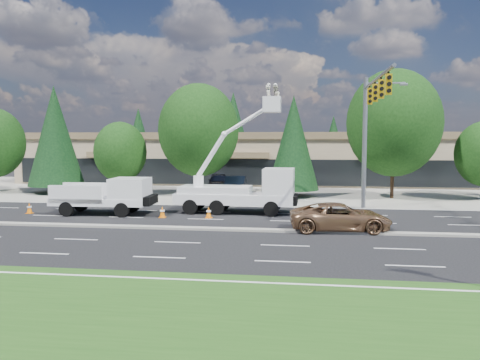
# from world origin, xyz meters

# --- Properties ---
(ground) EXTENTS (140.00, 140.00, 0.00)m
(ground) POSITION_xyz_m (0.00, 0.00, 0.00)
(ground) COLOR black
(ground) RESTS_ON ground
(concrete_apron) EXTENTS (140.00, 22.00, 0.01)m
(concrete_apron) POSITION_xyz_m (0.00, 20.00, 0.01)
(concrete_apron) COLOR gray
(concrete_apron) RESTS_ON ground
(grass_verge) EXTENTS (140.00, 10.00, 0.01)m
(grass_verge) POSITION_xyz_m (0.00, -13.00, 0.01)
(grass_verge) COLOR #1F4A15
(grass_verge) RESTS_ON ground
(road_median) EXTENTS (120.00, 0.55, 0.12)m
(road_median) POSITION_xyz_m (0.00, 0.00, 0.06)
(road_median) COLOR gray
(road_median) RESTS_ON ground
(strip_mall) EXTENTS (50.40, 15.40, 5.50)m
(strip_mall) POSITION_xyz_m (0.00, 29.97, 2.83)
(strip_mall) COLOR #9D886C
(strip_mall) RESTS_ON ground
(tree_front_b) EXTENTS (4.83, 4.83, 9.53)m
(tree_front_b) POSITION_xyz_m (-16.00, 15.00, 5.11)
(tree_front_b) COLOR #332114
(tree_front_b) RESTS_ON ground
(tree_front_c) EXTENTS (4.55, 4.55, 6.31)m
(tree_front_c) POSITION_xyz_m (-10.00, 15.00, 3.69)
(tree_front_c) COLOR #332114
(tree_front_c) RESTS_ON ground
(tree_front_d) EXTENTS (6.85, 6.85, 9.50)m
(tree_front_d) POSITION_xyz_m (-3.00, 15.00, 5.56)
(tree_front_d) COLOR #332114
(tree_front_d) RESTS_ON ground
(tree_front_e) EXTENTS (4.27, 4.27, 8.43)m
(tree_front_e) POSITION_xyz_m (5.00, 15.00, 4.52)
(tree_front_e) COLOR #332114
(tree_front_e) RESTS_ON ground
(tree_front_f) EXTENTS (7.50, 7.50, 10.40)m
(tree_front_f) POSITION_xyz_m (13.00, 15.00, 6.09)
(tree_front_f) COLOR #332114
(tree_front_f) RESTS_ON ground
(tree_back_a) EXTENTS (4.72, 4.72, 9.31)m
(tree_back_a) POSITION_xyz_m (-18.00, 42.00, 4.99)
(tree_back_a) COLOR #332114
(tree_back_a) RESTS_ON ground
(tree_back_b) EXTENTS (5.81, 5.81, 11.44)m
(tree_back_b) POSITION_xyz_m (-4.00, 42.00, 6.14)
(tree_back_b) COLOR #332114
(tree_back_b) RESTS_ON ground
(tree_back_c) EXTENTS (4.08, 4.08, 8.04)m
(tree_back_c) POSITION_xyz_m (10.00, 42.00, 4.32)
(tree_back_c) COLOR #332114
(tree_back_c) RESTS_ON ground
(tree_back_d) EXTENTS (4.46, 4.46, 8.78)m
(tree_back_d) POSITION_xyz_m (22.00, 42.00, 4.71)
(tree_back_d) COLOR #332114
(tree_back_d) RESTS_ON ground
(signal_mast) EXTENTS (2.76, 10.16, 9.00)m
(signal_mast) POSITION_xyz_m (10.03, 7.04, 6.06)
(signal_mast) COLOR gray
(signal_mast) RESTS_ON ground
(utility_pickup) EXTENTS (6.17, 2.58, 2.34)m
(utility_pickup) POSITION_xyz_m (-6.55, 4.21, 0.96)
(utility_pickup) COLOR white
(utility_pickup) RESTS_ON ground
(bucket_truck) EXTENTS (7.76, 2.67, 8.31)m
(bucket_truck) POSITION_xyz_m (2.11, 5.87, 1.78)
(bucket_truck) COLOR white
(bucket_truck) RESTS_ON ground
(traffic_cone_a) EXTENTS (0.40, 0.40, 0.70)m
(traffic_cone_a) POSITION_xyz_m (-11.79, 3.91, 0.34)
(traffic_cone_a) COLOR orange
(traffic_cone_a) RESTS_ON ground
(traffic_cone_b) EXTENTS (0.40, 0.40, 0.70)m
(traffic_cone_b) POSITION_xyz_m (-2.75, 3.46, 0.34)
(traffic_cone_b) COLOR orange
(traffic_cone_b) RESTS_ON ground
(traffic_cone_c) EXTENTS (0.40, 0.40, 0.70)m
(traffic_cone_c) POSITION_xyz_m (0.10, 3.69, 0.34)
(traffic_cone_c) COLOR orange
(traffic_cone_c) RESTS_ON ground
(traffic_cone_d) EXTENTS (0.40, 0.40, 0.70)m
(traffic_cone_d) POSITION_xyz_m (6.64, 4.14, 0.34)
(traffic_cone_d) COLOR orange
(traffic_cone_d) RESTS_ON ground
(traffic_cone_e) EXTENTS (0.40, 0.40, 0.70)m
(traffic_cone_e) POSITION_xyz_m (9.59, 3.46, 0.34)
(traffic_cone_e) COLOR orange
(traffic_cone_e) RESTS_ON ground
(minivan) EXTENTS (5.42, 2.81, 1.46)m
(minivan) POSITION_xyz_m (7.75, 0.68, 0.73)
(minivan) COLOR #876141
(minivan) RESTS_ON ground
(parked_car_west) EXTENTS (2.80, 5.08, 1.64)m
(parked_car_west) POSITION_xyz_m (-2.00, 18.91, 0.82)
(parked_car_west) COLOR black
(parked_car_west) RESTS_ON ground
(parked_car_east) EXTENTS (1.88, 4.93, 1.60)m
(parked_car_east) POSITION_xyz_m (0.00, 16.00, 0.80)
(parked_car_east) COLOR black
(parked_car_east) RESTS_ON ground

